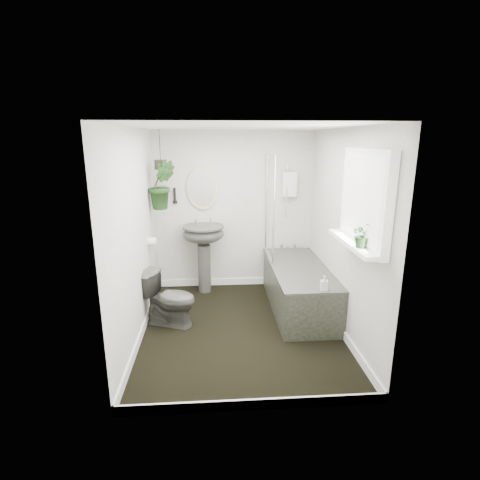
{
  "coord_description": "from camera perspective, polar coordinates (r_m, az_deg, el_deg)",
  "views": [
    {
      "loc": [
        -0.3,
        -4.02,
        2.18
      ],
      "look_at": [
        0.0,
        0.15,
        1.05
      ],
      "focal_mm": 28.0,
      "sensor_mm": 36.0,
      "label": 1
    }
  ],
  "objects": [
    {
      "name": "toilet",
      "position": [
        4.62,
        -10.72,
        -8.72
      ],
      "size": [
        0.74,
        0.57,
        0.66
      ],
      "primitive_type": "imported",
      "rotation": [
        0.0,
        0.0,
        1.21
      ],
      "color": "#3B3C36",
      "rests_on": "floor"
    },
    {
      "name": "wall_sconce",
      "position": [
        5.46,
        -9.91,
        6.71
      ],
      "size": [
        0.04,
        0.04,
        0.22
      ],
      "primitive_type": "cylinder",
      "color": "black",
      "rests_on": "wall_back"
    },
    {
      "name": "bath_screen",
      "position": [
        5.14,
        4.58,
        5.02
      ],
      "size": [
        0.04,
        0.72,
        1.4
      ],
      "primitive_type": null,
      "color": "silver",
      "rests_on": "bathtub"
    },
    {
      "name": "soap_bottle",
      "position": [
        4.19,
        12.71,
        -6.44
      ],
      "size": [
        0.09,
        0.09,
        0.17
      ],
      "primitive_type": "imported",
      "rotation": [
        0.0,
        0.0,
        -0.17
      ],
      "color": "#302929",
      "rests_on": "bathtub"
    },
    {
      "name": "window_blinds",
      "position": [
        3.62,
        17.86,
        5.98
      ],
      "size": [
        0.01,
        0.86,
        0.76
      ],
      "primitive_type": "cube",
      "color": "white",
      "rests_on": "wall_right"
    },
    {
      "name": "window_recess",
      "position": [
        3.63,
        18.52,
        5.97
      ],
      "size": [
        0.08,
        1.0,
        0.9
      ],
      "primitive_type": "cube",
      "color": "white",
      "rests_on": "wall_right"
    },
    {
      "name": "bathtub",
      "position": [
        5.02,
        8.94,
        -7.18
      ],
      "size": [
        0.72,
        1.72,
        0.58
      ],
      "primitive_type": null,
      "color": "#3B3C36",
      "rests_on": "floor"
    },
    {
      "name": "pedestal_sink",
      "position": [
        5.45,
        -5.49,
        -2.87
      ],
      "size": [
        0.68,
        0.61,
        1.0
      ],
      "primitive_type": null,
      "rotation": [
        0.0,
        0.0,
        0.21
      ],
      "color": "#3B3C36",
      "rests_on": "floor"
    },
    {
      "name": "hanging_plant",
      "position": [
        5.06,
        -11.82,
        8.22
      ],
      "size": [
        0.4,
        0.34,
        0.64
      ],
      "primitive_type": "imported",
      "rotation": [
        0.0,
        0.0,
        0.18
      ],
      "color": "black",
      "rests_on": "ceiling"
    },
    {
      "name": "ceiling",
      "position": [
        4.03,
        0.16,
        16.99
      ],
      "size": [
        2.3,
        2.8,
        0.02
      ],
      "primitive_type": "cube",
      "color": "white",
      "rests_on": "ground"
    },
    {
      "name": "floor",
      "position": [
        4.58,
        0.14,
        -13.4
      ],
      "size": [
        2.3,
        2.8,
        0.02
      ],
      "primitive_type": "cube",
      "color": "black",
      "rests_on": "ground"
    },
    {
      "name": "wall_back",
      "position": [
        5.53,
        -0.93,
        4.41
      ],
      "size": [
        2.3,
        0.02,
        2.3
      ],
      "primitive_type": "cube",
      "color": "silver",
      "rests_on": "ground"
    },
    {
      "name": "hanging_pot",
      "position": [
        5.03,
        -11.98,
        11.17
      ],
      "size": [
        0.16,
        0.16,
        0.12
      ],
      "primitive_type": "cylinder",
      "color": "#2A241B",
      "rests_on": "ceiling"
    },
    {
      "name": "wall_left",
      "position": [
        4.23,
        -15.71,
        0.49
      ],
      "size": [
        0.02,
        2.8,
        2.3
      ],
      "primitive_type": "cube",
      "color": "silver",
      "rests_on": "ground"
    },
    {
      "name": "wall_front",
      "position": [
        2.82,
        2.26,
        -6.33
      ],
      "size": [
        2.3,
        0.02,
        2.3
      ],
      "primitive_type": "cube",
      "color": "silver",
      "rests_on": "ground"
    },
    {
      "name": "window_sill",
      "position": [
        3.69,
        16.97,
        -0.45
      ],
      "size": [
        0.18,
        1.0,
        0.04
      ],
      "primitive_type": "cube",
      "color": "white",
      "rests_on": "wall_right"
    },
    {
      "name": "wall_right",
      "position": [
        4.39,
        15.41,
        1.03
      ],
      "size": [
        0.02,
        2.8,
        2.3
      ],
      "primitive_type": "cube",
      "color": "silver",
      "rests_on": "ground"
    },
    {
      "name": "sill_plant",
      "position": [
        3.47,
        18.24,
        0.77
      ],
      "size": [
        0.22,
        0.2,
        0.23
      ],
      "primitive_type": "imported",
      "rotation": [
        0.0,
        0.0,
        0.11
      ],
      "color": "black",
      "rests_on": "window_sill"
    },
    {
      "name": "skirting",
      "position": [
        4.56,
        0.14,
        -12.74
      ],
      "size": [
        2.3,
        2.8,
        0.1
      ],
      "primitive_type": "cube",
      "color": "white",
      "rests_on": "floor"
    },
    {
      "name": "shower_box",
      "position": [
        5.5,
        7.53,
        8.44
      ],
      "size": [
        0.2,
        0.1,
        0.35
      ],
      "primitive_type": "cube",
      "color": "white",
      "rests_on": "wall_back"
    },
    {
      "name": "toilet_roll_holder",
      "position": [
        4.95,
        -13.26,
        -0.25
      ],
      "size": [
        0.11,
        0.11,
        0.11
      ],
      "primitive_type": "cylinder",
      "rotation": [
        0.0,
        1.57,
        0.0
      ],
      "color": "white",
      "rests_on": "wall_left"
    },
    {
      "name": "oval_mirror",
      "position": [
        5.43,
        -5.71,
        7.88
      ],
      "size": [
        0.46,
        0.03,
        0.62
      ],
      "primitive_type": "ellipsoid",
      "color": "beige",
      "rests_on": "wall_back"
    }
  ]
}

